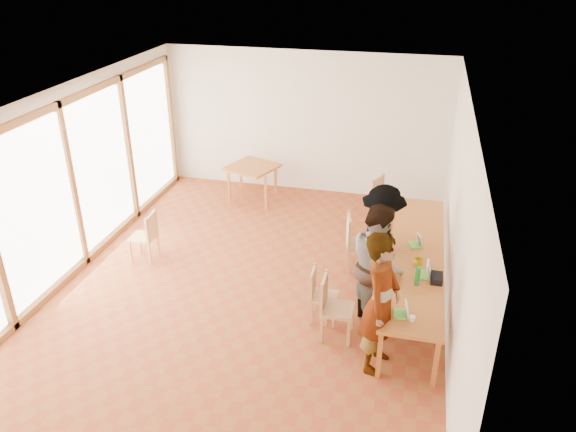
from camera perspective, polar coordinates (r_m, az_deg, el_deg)
ground at (r=9.05m, az=-3.74°, el=-7.06°), size 8.00×8.00×0.00m
wall_back at (r=11.94m, az=1.75°, el=9.43°), size 6.00×0.10×3.00m
wall_front at (r=5.27m, az=-17.64°, el=-16.46°), size 6.00×0.10×3.00m
wall_right at (r=8.01m, az=16.92°, el=-0.59°), size 0.10×8.00×3.00m
window_wall at (r=9.58m, az=-21.21°, el=3.25°), size 0.10×8.00×3.00m
ceiling at (r=7.81m, az=-4.39°, el=11.79°), size 6.00×8.00×0.04m
communal_table at (r=8.64m, az=12.87°, el=-4.02°), size 0.80×4.00×0.75m
side_table at (r=11.71m, az=-3.63°, el=4.74°), size 0.90×0.90×0.75m
chair_near at (r=7.71m, az=4.34°, el=-8.58°), size 0.44×0.44×0.49m
chair_mid at (r=8.05m, az=3.11°, el=-7.45°), size 0.39×0.39×0.43m
chair_far at (r=9.26m, az=6.77°, el=-2.09°), size 0.53×0.53×0.52m
chair_empty at (r=10.70m, az=9.47°, el=1.88°), size 0.60×0.60×0.53m
chair_spare at (r=9.77m, az=-14.11°, el=-1.55°), size 0.42×0.42×0.46m
person_near at (r=7.06m, az=9.39°, el=-8.69°), size 0.58×0.77×1.92m
person_mid at (r=7.92m, az=9.04°, el=-4.86°), size 0.97×1.08×1.82m
person_far at (r=8.56m, az=9.44°, el=-2.54°), size 0.84×1.24×1.78m
laptop_near at (r=7.24m, az=11.66°, el=-9.48°), size 0.20×0.23×0.18m
laptop_mid at (r=8.07m, az=13.75°, el=-5.57°), size 0.23×0.27×0.22m
laptop_far at (r=8.81m, az=12.99°, el=-2.65°), size 0.25×0.26×0.19m
yellow_mug at (r=8.30m, az=13.10°, el=-4.57°), size 0.17×0.17×0.11m
green_bottle at (r=7.80m, az=13.03°, el=-5.98°), size 0.07×0.07×0.28m
clear_glass at (r=8.05m, az=10.51°, el=-5.40°), size 0.07×0.07×0.09m
condiment_cup at (r=7.18m, az=12.51°, el=-10.11°), size 0.08×0.08×0.06m
pink_phone at (r=7.93m, az=13.21°, el=-6.54°), size 0.05×0.10×0.01m
black_pouch at (r=8.00m, az=14.87°, el=-6.11°), size 0.16×0.26×0.09m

